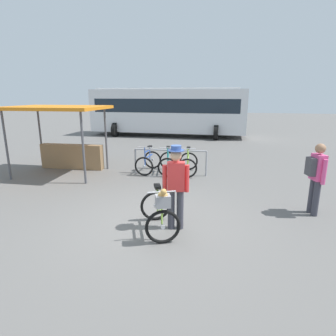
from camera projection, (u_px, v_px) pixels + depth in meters
ground_plane at (155, 223)px, 6.06m from camera, size 80.00×80.00×0.00m
bike_rack_rail at (170, 156)px, 9.59m from camera, size 2.51×0.19×0.88m
racked_bike_blue at (148, 162)px, 9.96m from camera, size 0.67×1.12×0.98m
racked_bike_teal at (168, 163)px, 9.84m from camera, size 0.86×1.22×0.98m
racked_bike_lime at (188, 163)px, 9.73m from camera, size 0.77×1.17×0.97m
featured_bicycle at (160, 211)px, 5.47m from camera, size 1.03×1.26×1.09m
person_with_featured_bike at (176, 184)px, 5.58m from camera, size 0.52×0.32×1.72m
pedestrian_with_backpack at (316, 175)px, 6.28m from camera, size 0.40×0.51×1.64m
bus_distant at (168, 109)px, 18.58m from camera, size 10.00×3.40×3.08m
market_stall at (64, 132)px, 9.81m from camera, size 3.21×2.45×2.30m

